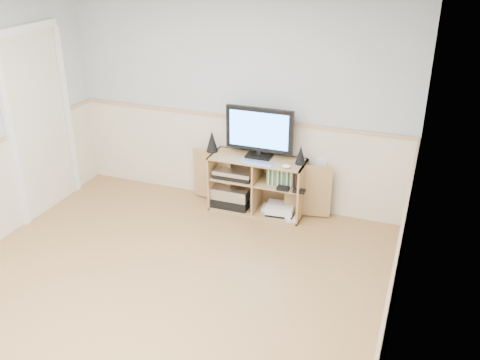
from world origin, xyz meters
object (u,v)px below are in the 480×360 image
(monitor, at_px, (259,131))
(keyboard, at_px, (259,163))
(game_consoles, at_px, (279,209))
(media_cabinet, at_px, (259,183))

(monitor, relative_size, keyboard, 2.41)
(keyboard, distance_m, game_consoles, 0.64)
(media_cabinet, height_order, game_consoles, media_cabinet)
(monitor, distance_m, game_consoles, 0.93)
(media_cabinet, distance_m, keyboard, 0.38)
(game_consoles, bearing_deg, media_cabinet, 167.20)
(media_cabinet, relative_size, monitor, 2.18)
(media_cabinet, distance_m, monitor, 0.63)
(media_cabinet, xyz_separation_m, game_consoles, (0.28, -0.06, -0.26))
(keyboard, xyz_separation_m, game_consoles, (0.22, 0.13, -0.59))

